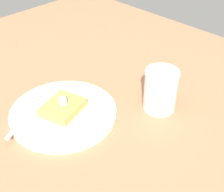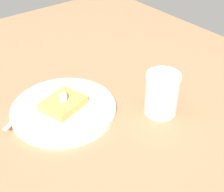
{
  "view_description": "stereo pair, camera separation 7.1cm",
  "coord_description": "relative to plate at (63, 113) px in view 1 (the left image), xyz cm",
  "views": [
    {
      "loc": [
        -47.99,
        33.31,
        49.19
      ],
      "look_at": [
        -7.73,
        -7.57,
        6.8
      ],
      "focal_mm": 50.0,
      "sensor_mm": 36.0,
      "label": 1
    },
    {
      "loc": [
        -52.75,
        28.01,
        49.19
      ],
      "look_at": [
        -7.73,
        -7.57,
        6.8
      ],
      "focal_mm": 50.0,
      "sensor_mm": 36.0,
      "label": 2
    }
  ],
  "objects": [
    {
      "name": "fork",
      "position": [
        5.13,
        6.36,
        0.82
      ],
      "size": [
        9.25,
        14.57,
        0.36
      ],
      "color": "silver",
      "rests_on": "plate"
    },
    {
      "name": "plate",
      "position": [
        0.0,
        0.0,
        0.0
      ],
      "size": [
        24.68,
        24.68,
        1.53
      ],
      "color": "silver",
      "rests_on": "table_surface"
    },
    {
      "name": "butter_pat_primary",
      "position": [
        0.07,
        -0.18,
        3.28
      ],
      "size": [
        1.92,
        2.01,
        1.58
      ],
      "primitive_type": "cube",
      "rotation": [
        0.0,
        0.0,
        1.18
      ],
      "color": "#F7E8CA",
      "rests_on": "toast_slice_center"
    },
    {
      "name": "syrup_jar",
      "position": [
        -13.85,
        -18.04,
        3.67
      ],
      "size": [
        7.93,
        7.93,
        10.17
      ],
      "color": "#35160B",
      "rests_on": "table_surface"
    },
    {
      "name": "table_surface",
      "position": [
        0.81,
        -1.45,
        -2.04
      ],
      "size": [
        124.75,
        124.75,
        2.3
      ],
      "primitive_type": "cube",
      "color": "#BC7652",
      "rests_on": "ground"
    },
    {
      "name": "toast_slice_center",
      "position": [
        0.0,
        -0.0,
        1.57
      ],
      "size": [
        9.89,
        10.97,
        1.85
      ],
      "primitive_type": "cube",
      "rotation": [
        0.0,
        0.0,
        0.29
      ],
      "color": "tan",
      "rests_on": "plate"
    }
  ]
}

